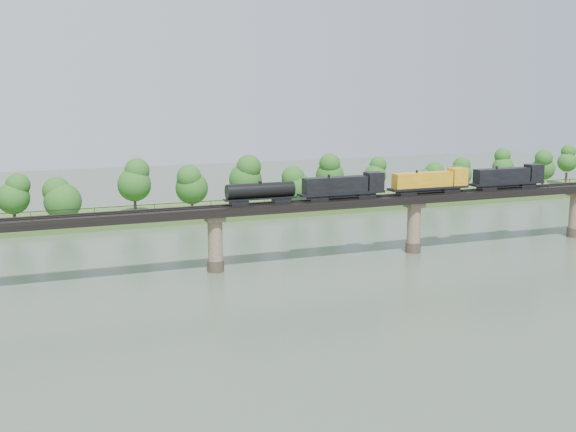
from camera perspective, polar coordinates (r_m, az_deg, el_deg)
name	(u,v)px	position (r m, az deg, el deg)	size (l,w,h in m)	color
ground	(275,323)	(100.60, -1.02, -8.46)	(400.00, 400.00, 0.00)	#3A4839
far_bank	(155,215)	(180.19, -10.49, 0.09)	(300.00, 24.00, 1.60)	#345321
bridge	(215,241)	(126.69, -5.77, -1.98)	(236.00, 30.00, 11.50)	#473A2D
bridge_superstructure	(215,205)	(125.49, -5.82, 0.84)	(220.00, 4.90, 0.75)	black
far_treeline	(122,187)	(173.23, -12.96, 2.28)	(289.06, 17.54, 13.60)	#382619
freight_train	(401,184)	(139.57, 8.93, 2.55)	(68.25, 2.66, 4.70)	black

